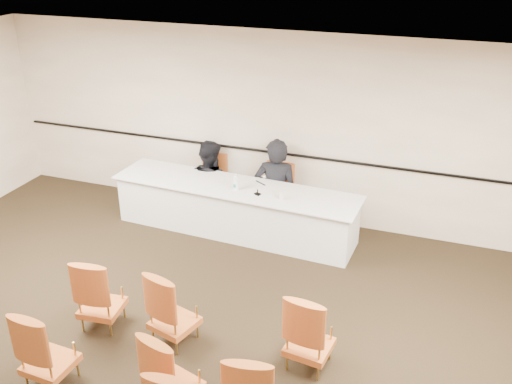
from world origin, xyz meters
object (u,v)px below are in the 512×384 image
at_px(panelist_main_chair, 276,194).
at_px(aud_chair_back_left, 47,346).
at_px(coffee_cup, 282,196).
at_px(aud_chair_front_left, 100,292).
at_px(panelist_second_chair, 210,183).
at_px(water_bottle, 236,182).
at_px(panelist_main, 276,196).
at_px(microphone, 258,186).
at_px(aud_chair_front_right, 310,330).
at_px(drinking_glass, 237,187).
at_px(aud_chair_front_mid, 174,307).
at_px(panelist_second, 210,188).
at_px(aud_chair_back_mid, 173,371).
at_px(panel_table, 235,209).

bearing_deg(panelist_main_chair, aud_chair_back_left, -101.26).
relative_size(coffee_cup, aud_chair_front_left, 0.12).
bearing_deg(panelist_second_chair, water_bottle, -40.18).
relative_size(panelist_main, panelist_second_chair, 2.05).
height_order(microphone, aud_chair_front_left, microphone).
xyz_separation_m(coffee_cup, aud_chair_front_left, (-1.43, -2.50, -0.36)).
bearing_deg(microphone, panelist_main_chair, 108.81).
height_order(panelist_main, aud_chair_front_right, panelist_main).
bearing_deg(drinking_glass, aud_chair_front_mid, -84.59).
relative_size(panelist_second, coffee_cup, 14.54).
bearing_deg(panelist_second_chair, aud_chair_front_right, -47.79).
relative_size(aud_chair_front_left, aud_chair_back_left, 1.00).
relative_size(aud_chair_front_left, aud_chair_back_mid, 1.00).
bearing_deg(coffee_cup, aud_chair_back_left, -111.65).
height_order(panelist_main, water_bottle, panelist_main).
distance_m(panelist_main, aud_chair_front_right, 3.37).
relative_size(panel_table, panelist_second_chair, 4.07).
bearing_deg(coffee_cup, panelist_second, 152.15).
distance_m(microphone, aud_chair_back_mid, 3.46).
height_order(panelist_second_chair, coffee_cup, panelist_second_chair).
xyz_separation_m(panelist_main_chair, aud_chair_front_left, (-1.11, -3.24, 0.00)).
bearing_deg(aud_chair_front_mid, aud_chair_back_mid, -48.04).
xyz_separation_m(panelist_second, coffee_cup, (1.50, -0.79, 0.45)).
xyz_separation_m(panelist_main, aud_chair_front_mid, (-0.17, -3.20, 0.03)).
distance_m(microphone, coffee_cup, 0.39).
relative_size(water_bottle, aud_chair_front_mid, 0.26).
relative_size(panel_table, aud_chair_front_right, 4.07).
bearing_deg(microphone, panelist_second, 169.33).
distance_m(panelist_second, aud_chair_front_left, 3.30).
distance_m(water_bottle, aud_chair_front_mid, 2.61).
distance_m(drinking_glass, aud_chair_back_mid, 3.56).
distance_m(water_bottle, coffee_cup, 0.76).
height_order(coffee_cup, aud_chair_front_left, aud_chair_front_left).
bearing_deg(coffee_cup, panel_table, 166.93).
bearing_deg(panel_table, drinking_glass, -50.22).
bearing_deg(drinking_glass, coffee_cup, -6.65).
relative_size(drinking_glass, aud_chair_front_right, 0.11).
xyz_separation_m(aud_chair_front_right, aud_chair_back_left, (-2.46, -1.17, 0.00)).
bearing_deg(panel_table, aud_chair_front_left, -100.21).
height_order(panelist_main, panelist_second_chair, panelist_main).
height_order(panelist_main, coffee_cup, panelist_main).
height_order(panelist_second, microphone, panelist_second).
distance_m(panelist_main_chair, coffee_cup, 0.88).
distance_m(panelist_second, microphone, 1.45).
bearing_deg(panelist_second, drinking_glass, 154.67).
bearing_deg(panelist_main, drinking_glass, 49.61).
distance_m(panelist_second, coffee_cup, 1.76).
distance_m(panelist_main, panelist_main_chair, 0.03).
relative_size(water_bottle, coffee_cup, 2.19).
bearing_deg(panelist_second_chair, panelist_second, 0.00).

